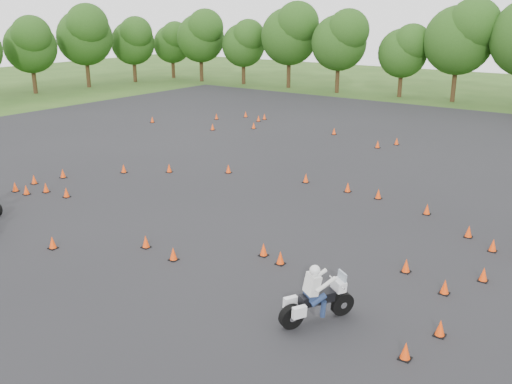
# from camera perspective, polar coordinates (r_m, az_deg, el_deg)

# --- Properties ---
(ground) EXTENTS (140.00, 140.00, 0.00)m
(ground) POSITION_cam_1_polar(r_m,az_deg,el_deg) (20.91, -6.44, -5.86)
(ground) COLOR #2D5119
(ground) RESTS_ON ground
(asphalt_pad) EXTENTS (62.00, 62.00, 0.00)m
(asphalt_pad) POSITION_cam_1_polar(r_m,az_deg,el_deg) (25.35, 2.64, -1.45)
(asphalt_pad) COLOR black
(asphalt_pad) RESTS_ON ground
(traffic_cones) EXTENTS (35.95, 33.05, 0.45)m
(traffic_cones) POSITION_cam_1_polar(r_m,az_deg,el_deg) (25.42, 3.18, -0.87)
(traffic_cones) COLOR #FF430A
(traffic_cones) RESTS_ON asphalt_pad
(rider_white) EXTENTS (1.75, 2.42, 1.82)m
(rider_white) POSITION_cam_1_polar(r_m,az_deg,el_deg) (16.06, 6.12, -9.89)
(rider_white) COLOR silver
(rider_white) RESTS_ON ground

